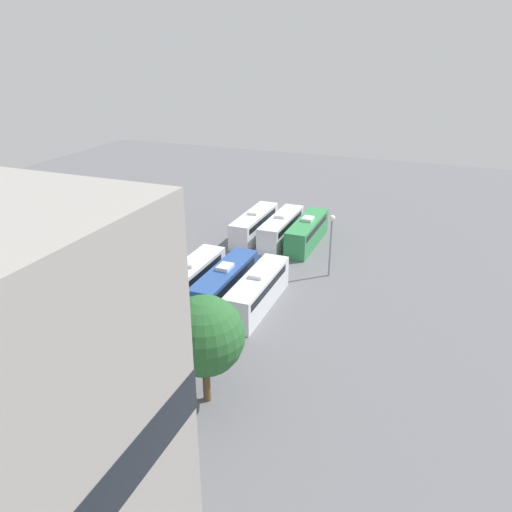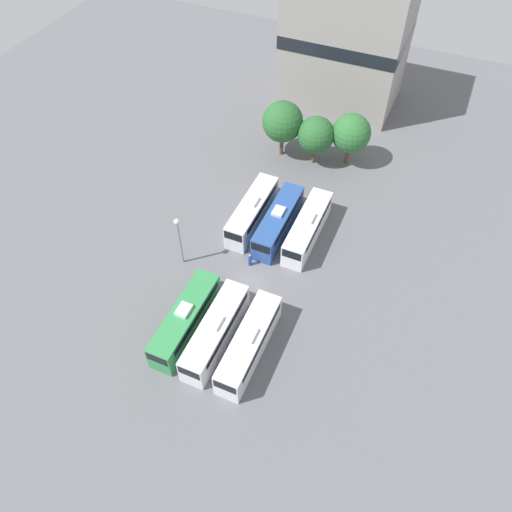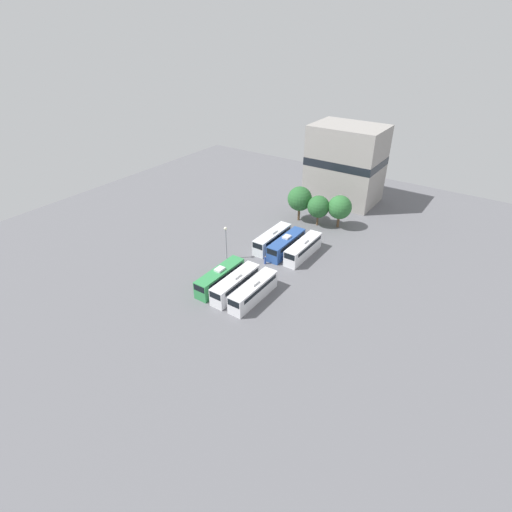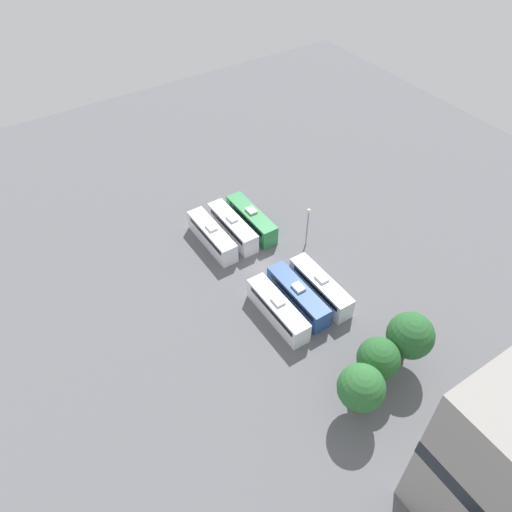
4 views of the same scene
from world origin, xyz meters
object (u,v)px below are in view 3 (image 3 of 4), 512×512
at_px(bus_5, 303,248).
at_px(worker_person, 265,260).
at_px(depot_building, 346,164).
at_px(bus_3, 272,238).
at_px(light_pole, 226,237).
at_px(tree_2, 340,207).
at_px(bus_2, 254,291).
at_px(bus_4, 286,244).
at_px(tree_1, 318,207).
at_px(tree_0, 300,199).
at_px(bus_1, 236,284).
at_px(bus_0, 220,277).

relative_size(bus_5, worker_person, 6.29).
bearing_deg(depot_building, bus_3, -92.98).
xyz_separation_m(worker_person, depot_building, (-0.94, 35.50, 8.23)).
xyz_separation_m(light_pole, tree_2, (11.44, 23.67, -0.00)).
bearing_deg(bus_2, light_pole, 146.56).
bearing_deg(bus_2, tree_2, 89.55).
xyz_separation_m(bus_4, bus_5, (3.38, 0.42, 0.00)).
xyz_separation_m(bus_5, tree_1, (-3.76, 13.14, 2.62)).
height_order(bus_3, worker_person, bus_3).
xyz_separation_m(bus_5, tree_0, (-8.29, 13.14, 3.34)).
distance_m(bus_3, bus_4, 3.39).
height_order(worker_person, tree_2, tree_2).
xyz_separation_m(bus_1, bus_3, (-3.33, 16.21, 0.00)).
xyz_separation_m(bus_4, tree_0, (-4.91, 13.56, 3.34)).
relative_size(bus_3, bus_5, 1.00).
xyz_separation_m(bus_0, light_pole, (-4.50, 7.40, 2.88)).
relative_size(bus_5, light_pole, 1.58).
height_order(bus_0, bus_4, same).
relative_size(bus_0, depot_building, 0.58).
distance_m(bus_0, light_pole, 9.13).
bearing_deg(bus_1, bus_2, 0.94).
bearing_deg(light_pole, tree_1, 71.38).
relative_size(bus_1, worker_person, 6.29).
distance_m(bus_3, tree_1, 13.78).
distance_m(bus_2, tree_1, 29.71).
bearing_deg(bus_1, bus_4, 89.88).
bearing_deg(bus_3, tree_2, 64.76).
xyz_separation_m(worker_person, light_pole, (-6.88, -2.51, 3.78)).
bearing_deg(tree_2, bus_1, -96.76).
bearing_deg(worker_person, tree_1, 88.45).
bearing_deg(bus_4, bus_0, -101.72).
bearing_deg(bus_4, bus_2, -77.81).
height_order(bus_5, depot_building, depot_building).
bearing_deg(bus_2, worker_person, 113.55).
bearing_deg(bus_5, tree_0, 122.24).
height_order(bus_0, tree_0, tree_0).
height_order(bus_1, tree_0, tree_0).
distance_m(tree_1, tree_2, 4.39).
bearing_deg(tree_2, bus_2, -90.45).
bearing_deg(tree_0, worker_person, -78.37).
bearing_deg(worker_person, depot_building, 91.52).
height_order(worker_person, tree_1, tree_1).
relative_size(light_pole, tree_2, 0.93).
bearing_deg(depot_building, tree_1, -84.77).
distance_m(bus_0, bus_2, 6.69).
distance_m(bus_4, worker_person, 6.03).
bearing_deg(tree_1, depot_building, 95.23).
bearing_deg(bus_3, bus_2, -67.24).
distance_m(bus_3, tree_2, 16.73).
relative_size(bus_2, bus_4, 1.00).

